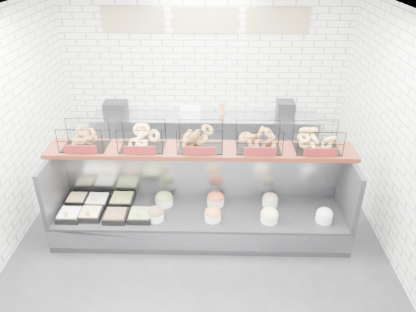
{
  "coord_description": "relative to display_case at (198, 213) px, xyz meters",
  "views": [
    {
      "loc": [
        0.22,
        -4.23,
        3.76
      ],
      "look_at": [
        0.1,
        0.45,
        1.18
      ],
      "focal_mm": 35.0,
      "sensor_mm": 36.0,
      "label": 1
    }
  ],
  "objects": [
    {
      "name": "ground",
      "position": [
        0.03,
        -0.34,
        -0.33
      ],
      "size": [
        5.5,
        5.5,
        0.0
      ],
      "primitive_type": "plane",
      "color": "black",
      "rests_on": "ground"
    },
    {
      "name": "prep_counter",
      "position": [
        0.03,
        2.09,
        0.14
      ],
      "size": [
        4.0,
        0.6,
        1.2
      ],
      "color": "#93969B",
      "rests_on": "ground"
    },
    {
      "name": "bagel_shelf",
      "position": [
        0.03,
        0.18,
        1.06
      ],
      "size": [
        4.1,
        0.5,
        0.4
      ],
      "color": "#3B140C",
      "rests_on": "display_case"
    },
    {
      "name": "display_case",
      "position": [
        0.0,
        0.0,
        0.0
      ],
      "size": [
        4.0,
        0.9,
        1.2
      ],
      "color": "black",
      "rests_on": "ground"
    },
    {
      "name": "room_shell",
      "position": [
        0.03,
        0.26,
        1.73
      ],
      "size": [
        5.02,
        5.51,
        3.01
      ],
      "color": "white",
      "rests_on": "ground"
    }
  ]
}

